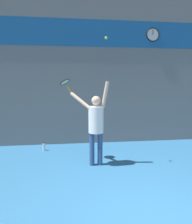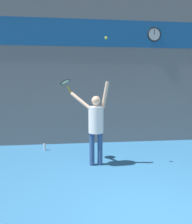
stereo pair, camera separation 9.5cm
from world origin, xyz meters
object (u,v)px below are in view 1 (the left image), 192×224
scoreboard_clock (153,35)px  tennis_racket (65,83)px  tennis_ball (106,38)px  water_bottle (44,147)px  tennis_player (96,122)px

scoreboard_clock → tennis_racket: scoreboard_clock is taller
scoreboard_clock → tennis_ball: bearing=-132.9°
tennis_racket → water_bottle: (-0.72, 0.98, -2.00)m
scoreboard_clock → tennis_player: bearing=-137.5°
tennis_racket → tennis_player: bearing=-31.1°
scoreboard_clock → tennis_player: scoreboard_clock is taller
tennis_player → tennis_ball: size_ratio=31.47×
tennis_racket → tennis_ball: tennis_ball is taller
tennis_racket → tennis_ball: size_ratio=5.70×
tennis_racket → tennis_ball: (0.99, -0.57, 1.06)m
tennis_player → tennis_racket: 1.33m
tennis_racket → water_bottle: bearing=126.3°
tennis_player → tennis_racket: size_ratio=5.52×
scoreboard_clock → tennis_racket: 3.80m
scoreboard_clock → tennis_ball: (-2.03, -2.19, -0.59)m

